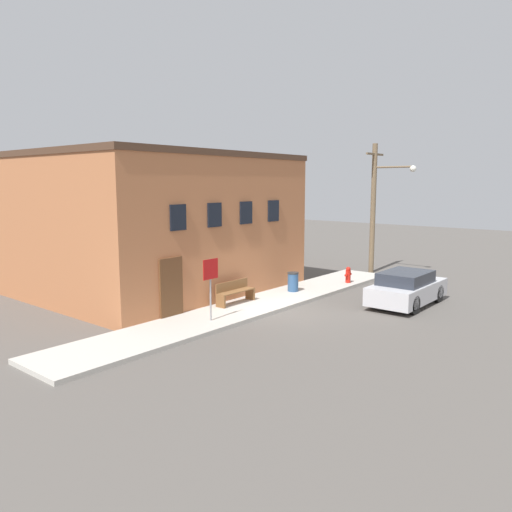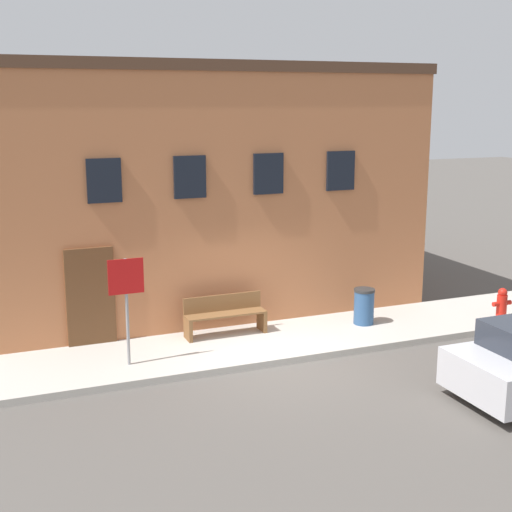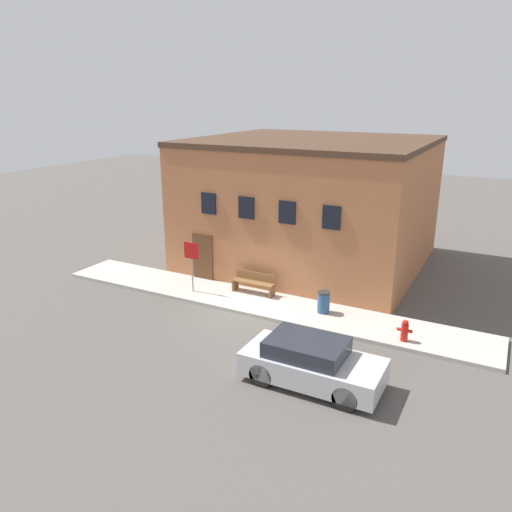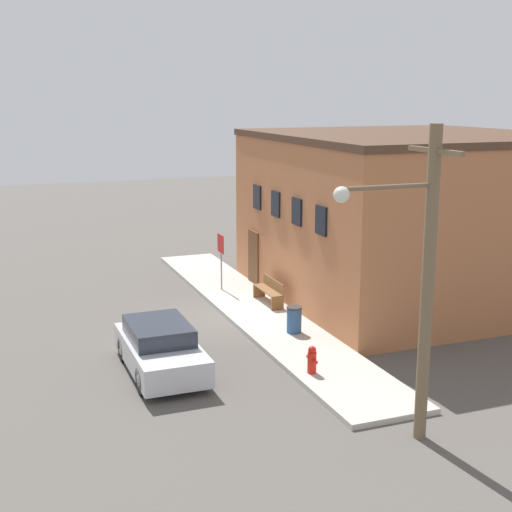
{
  "view_description": "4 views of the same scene",
  "coord_description": "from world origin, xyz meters",
  "px_view_note": "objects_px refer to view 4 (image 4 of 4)",
  "views": [
    {
      "loc": [
        -14.49,
        -10.72,
        4.74
      ],
      "look_at": [
        -0.06,
        1.18,
        2.0
      ],
      "focal_mm": 35.0,
      "sensor_mm": 36.0,
      "label": 1
    },
    {
      "loc": [
        -5.47,
        -12.14,
        5.18
      ],
      "look_at": [
        -0.06,
        1.18,
        2.0
      ],
      "focal_mm": 50.0,
      "sensor_mm": 36.0,
      "label": 2
    },
    {
      "loc": [
        8.44,
        -14.93,
        7.89
      ],
      "look_at": [
        -0.06,
        1.18,
        2.0
      ],
      "focal_mm": 35.0,
      "sensor_mm": 36.0,
      "label": 3
    },
    {
      "loc": [
        21.77,
        -7.23,
        7.32
      ],
      "look_at": [
        -0.06,
        1.18,
        2.0
      ],
      "focal_mm": 50.0,
      "sensor_mm": 36.0,
      "label": 4
    }
  ],
  "objects_px": {
    "trash_bin": "(294,320)",
    "parked_car": "(160,349)",
    "bench": "(270,291)",
    "utility_pole": "(422,276)",
    "stop_sign": "(221,251)",
    "fire_hydrant": "(312,360)"
  },
  "relations": [
    {
      "from": "trash_bin",
      "to": "parked_car",
      "type": "height_order",
      "value": "parked_car"
    },
    {
      "from": "bench",
      "to": "parked_car",
      "type": "xyz_separation_m",
      "value": [
        4.5,
        -4.99,
        0.07
      ]
    },
    {
      "from": "bench",
      "to": "utility_pole",
      "type": "xyz_separation_m",
      "value": [
        10.22,
        -0.77,
        3.08
      ]
    },
    {
      "from": "stop_sign",
      "to": "utility_pole",
      "type": "height_order",
      "value": "utility_pole"
    },
    {
      "from": "stop_sign",
      "to": "bench",
      "type": "relative_size",
      "value": 1.18
    },
    {
      "from": "fire_hydrant",
      "to": "utility_pole",
      "type": "distance_m",
      "value": 5.02
    },
    {
      "from": "bench",
      "to": "trash_bin",
      "type": "xyz_separation_m",
      "value": [
        3.19,
        -0.48,
        -0.03
      ]
    },
    {
      "from": "stop_sign",
      "to": "utility_pole",
      "type": "bearing_deg",
      "value": 1.1
    },
    {
      "from": "utility_pole",
      "to": "parked_car",
      "type": "xyz_separation_m",
      "value": [
        -5.72,
        -4.22,
        -3.01
      ]
    },
    {
      "from": "bench",
      "to": "trash_bin",
      "type": "bearing_deg",
      "value": -8.58
    },
    {
      "from": "bench",
      "to": "parked_car",
      "type": "relative_size",
      "value": 0.45
    },
    {
      "from": "fire_hydrant",
      "to": "trash_bin",
      "type": "bearing_deg",
      "value": 164.15
    },
    {
      "from": "bench",
      "to": "trash_bin",
      "type": "height_order",
      "value": "bench"
    },
    {
      "from": "trash_bin",
      "to": "utility_pole",
      "type": "relative_size",
      "value": 0.12
    },
    {
      "from": "bench",
      "to": "parked_car",
      "type": "distance_m",
      "value": 6.72
    },
    {
      "from": "fire_hydrant",
      "to": "parked_car",
      "type": "height_order",
      "value": "parked_car"
    },
    {
      "from": "stop_sign",
      "to": "parked_car",
      "type": "relative_size",
      "value": 0.53
    },
    {
      "from": "stop_sign",
      "to": "trash_bin",
      "type": "relative_size",
      "value": 2.56
    },
    {
      "from": "bench",
      "to": "parked_car",
      "type": "height_order",
      "value": "parked_car"
    },
    {
      "from": "fire_hydrant",
      "to": "utility_pole",
      "type": "relative_size",
      "value": 0.11
    },
    {
      "from": "fire_hydrant",
      "to": "bench",
      "type": "height_order",
      "value": "bench"
    },
    {
      "from": "stop_sign",
      "to": "bench",
      "type": "xyz_separation_m",
      "value": [
        2.33,
        1.01,
        -1.03
      ]
    }
  ]
}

